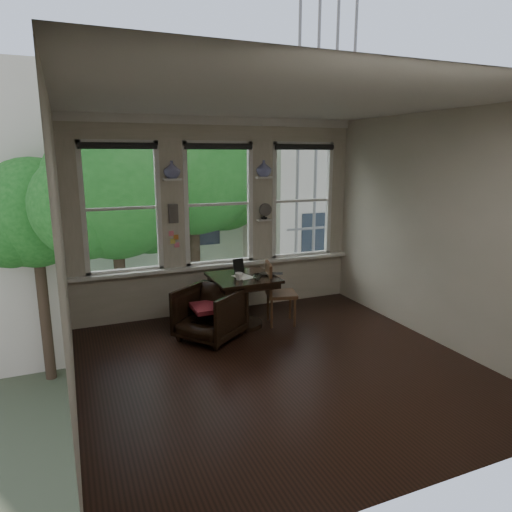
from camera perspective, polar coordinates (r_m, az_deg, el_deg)
name	(u,v)px	position (r m, az deg, el deg)	size (l,w,h in m)	color
ground	(280,366)	(5.57, 2.98, -13.59)	(4.50, 4.50, 0.00)	black
ceiling	(283,101)	(5.03, 3.39, 18.80)	(4.50, 4.50, 0.00)	silver
wall_back	(218,217)	(7.15, -4.72, 4.88)	(4.50, 4.50, 0.00)	beige
wall_front	(427,300)	(3.27, 20.63, -5.20)	(4.50, 4.50, 0.00)	beige
wall_left	(63,260)	(4.60, -22.99, -0.41)	(4.50, 4.50, 0.00)	beige
wall_right	(437,229)	(6.38, 21.70, 3.10)	(4.50, 4.50, 0.00)	beige
window_left	(122,208)	(6.83, -16.45, 5.73)	(1.10, 0.12, 1.90)	white
window_center	(218,204)	(7.13, -4.75, 6.47)	(1.10, 0.12, 1.90)	white
window_right	(301,201)	(7.70, 5.65, 6.91)	(1.10, 0.12, 1.90)	white
shelf_left	(172,179)	(6.81, -10.43, 9.41)	(0.26, 0.16, 0.03)	white
shelf_right	(264,177)	(7.26, 0.97, 9.79)	(0.26, 0.16, 0.03)	white
intercom	(173,213)	(6.89, -10.32, 5.26)	(0.14, 0.06, 0.28)	#59544F
sticky_notes	(174,237)	(6.94, -10.21, 2.40)	(0.16, 0.01, 0.24)	pink
desk_fan	(264,214)	(7.29, 1.02, 5.31)	(0.20, 0.20, 0.24)	#59544F
vase_left	(172,170)	(6.81, -10.47, 10.57)	(0.24, 0.24, 0.25)	white
vase_right	(264,168)	(7.26, 0.98, 10.89)	(0.24, 0.24, 0.25)	white
table	(243,301)	(6.64, -1.62, -5.67)	(0.90, 0.90, 0.75)	black
armchair_left	(210,314)	(6.22, -5.82, -7.18)	(0.76, 0.79, 0.72)	black
cushion_red	(209,307)	(6.19, -5.84, -6.38)	(0.45, 0.45, 0.06)	maroon
side_chair_right	(281,293)	(6.72, 3.18, -4.70)	(0.42, 0.42, 0.92)	#442718
laptop	(271,275)	(6.54, 1.85, -2.40)	(0.35, 0.23, 0.03)	black
mug	(239,276)	(6.33, -2.15, -2.56)	(0.11, 0.11, 0.10)	white
drinking_glass	(257,277)	(6.32, 0.13, -2.64)	(0.11, 0.11, 0.09)	white
tablet	(239,266)	(6.65, -2.18, -1.28)	(0.16, 0.02, 0.22)	black
papers	(243,277)	(6.50, -1.58, -2.59)	(0.22, 0.30, 0.00)	silver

